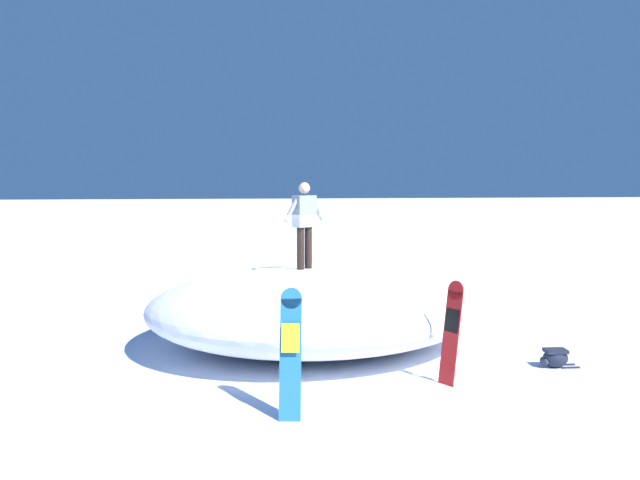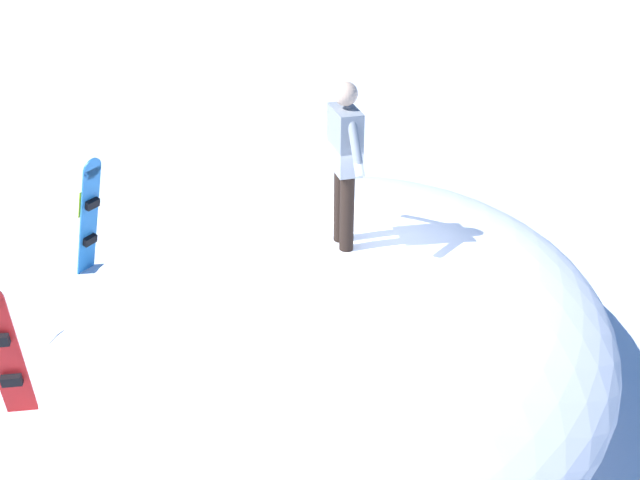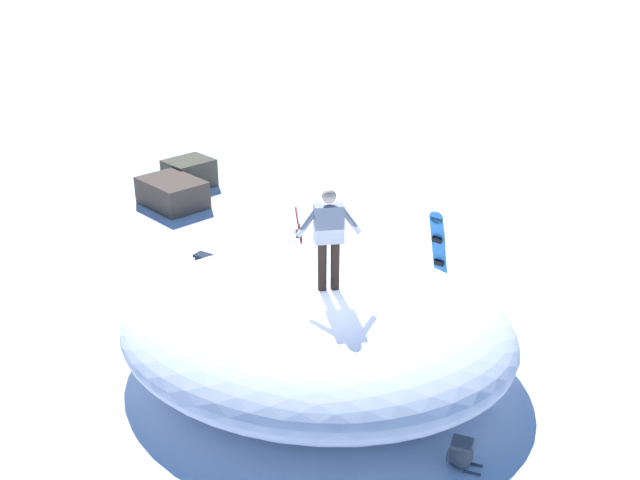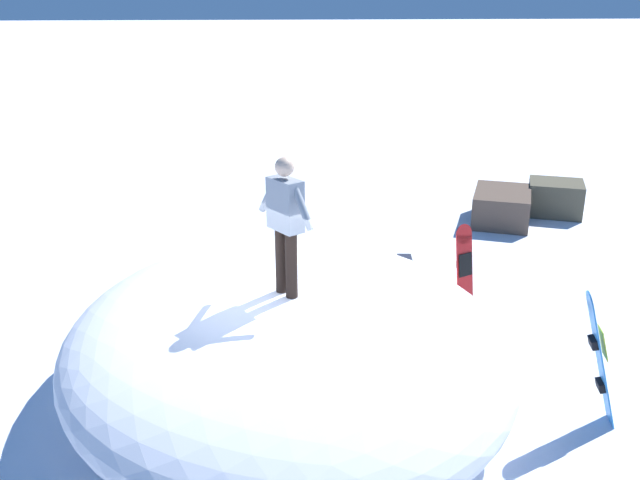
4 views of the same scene
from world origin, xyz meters
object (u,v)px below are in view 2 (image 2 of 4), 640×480
object	(u,v)px
snowboard_secondary_upright	(3,351)
backpack_near	(497,254)
snowboarder_standing	(345,156)
snowboard_primary_upright	(89,215)

from	to	relation	value
snowboard_secondary_upright	backpack_near	bearing A→B (deg)	-42.27
snowboarder_standing	backpack_near	size ratio (longest dim) A/B	3.29
snowboard_secondary_upright	backpack_near	world-z (taller)	snowboard_secondary_upright
snowboarder_standing	backpack_near	bearing A→B (deg)	-27.56
backpack_near	snowboard_secondary_upright	bearing A→B (deg)	137.73
snowboard_secondary_upright	snowboarder_standing	bearing A→B (deg)	-55.17
snowboard_primary_upright	snowboard_secondary_upright	world-z (taller)	snowboard_primary_upright
snowboarder_standing	snowboard_primary_upright	bearing A→B (deg)	78.65
snowboard_secondary_upright	snowboard_primary_upright	bearing A→B (deg)	18.03
snowboard_primary_upright	snowboard_secondary_upright	xyz separation A→B (m)	(-2.60, -0.85, -0.04)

